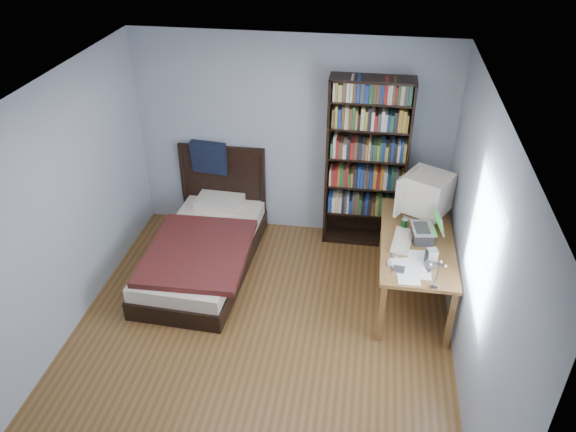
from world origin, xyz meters
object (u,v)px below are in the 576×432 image
object	(u,v)px
desk	(413,240)
bed	(205,246)
crt_monitor	(425,193)
desk_lamp	(430,270)
keyboard	(402,241)
speaker	(431,257)
laptop	(425,232)
soda_can	(404,224)
bookshelf	(366,165)

from	to	relation	value
desk	bed	xyz separation A→B (m)	(-2.38, -0.25, -0.16)
crt_monitor	desk_lamp	size ratio (longest dim) A/B	1.18
desk	desk_lamp	xyz separation A→B (m)	(0.01, -1.56, 0.75)
keyboard	speaker	distance (m)	0.45
laptop	desk_lamp	size ratio (longest dim) A/B	0.67
soda_can	bed	size ratio (longest dim) A/B	0.05
desk	bed	bearing A→B (deg)	-173.92
crt_monitor	bookshelf	world-z (taller)	bookshelf
desk	crt_monitor	size ratio (longest dim) A/B	2.52
bookshelf	bed	size ratio (longest dim) A/B	0.98
crt_monitor	desk_lamp	xyz separation A→B (m)	(-0.05, -1.56, 0.14)
desk	soda_can	distance (m)	0.48
bed	soda_can	bearing A→B (deg)	-0.31
crt_monitor	keyboard	bearing A→B (deg)	-112.81
desk_lamp	bed	size ratio (longest dim) A/B	0.25
crt_monitor	speaker	world-z (taller)	crt_monitor
laptop	speaker	size ratio (longest dim) A/B	2.02
crt_monitor	keyboard	size ratio (longest dim) A/B	1.38
desk	laptop	bearing A→B (deg)	-82.42
crt_monitor	bed	bearing A→B (deg)	-174.07
desk	desk_lamp	size ratio (longest dim) A/B	2.97
laptop	bookshelf	xyz separation A→B (m)	(-0.65, 1.01, 0.22)
desk_lamp	bookshelf	size ratio (longest dim) A/B	0.26
laptop	speaker	bearing A→B (deg)	-83.76
speaker	crt_monitor	bearing A→B (deg)	78.92
laptop	bookshelf	size ratio (longest dim) A/B	0.17
soda_can	bed	distance (m)	2.30
laptop	desk_lamp	xyz separation A→B (m)	(-0.05, -1.10, 0.33)
laptop	keyboard	bearing A→B (deg)	-163.25
laptop	bed	bearing A→B (deg)	175.20
speaker	soda_can	distance (m)	0.66
crt_monitor	soda_can	bearing A→B (deg)	-126.93
desk_lamp	bed	world-z (taller)	desk_lamp
laptop	crt_monitor	bearing A→B (deg)	90.12
laptop	bookshelf	bearing A→B (deg)	122.82
soda_can	keyboard	bearing A→B (deg)	-94.70
desk	laptop	xyz separation A→B (m)	(0.06, -0.46, 0.42)
crt_monitor	bed	xyz separation A→B (m)	(-2.44, -0.25, -0.78)
speaker	soda_can	world-z (taller)	speaker
keyboard	bookshelf	world-z (taller)	bookshelf
desk	speaker	xyz separation A→B (m)	(0.11, -0.88, 0.40)
desk	bed	distance (m)	2.40
laptop	speaker	distance (m)	0.42
laptop	soda_can	xyz separation A→B (m)	(-0.20, 0.19, -0.05)
bed	crt_monitor	bearing A→B (deg)	5.93
soda_can	bed	xyz separation A→B (m)	(-2.24, 0.01, -0.53)
speaker	bookshelf	world-z (taller)	bookshelf
keyboard	bookshelf	xyz separation A→B (m)	(-0.43, 1.08, 0.31)
bookshelf	desk_lamp	bearing A→B (deg)	-73.98
keyboard	desk_lamp	bearing A→B (deg)	-72.12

